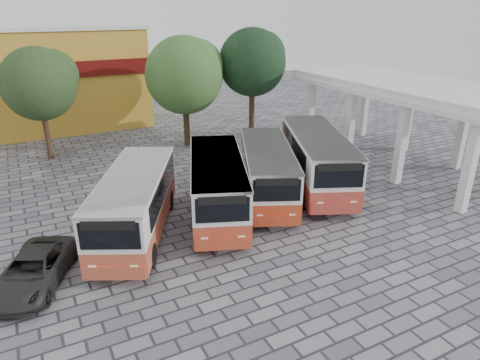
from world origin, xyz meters
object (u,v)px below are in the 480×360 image
bus_far_left (135,201)px  bus_far_right (317,157)px  bus_centre_left (217,183)px  bus_centre_right (267,169)px  parked_car (33,271)px

bus_far_left → bus_far_right: (10.55, 0.79, 0.14)m
bus_far_left → bus_centre_left: bus_centre_left is taller
bus_centre_right → parked_car: size_ratio=1.89×
bus_far_right → parked_car: (-14.99, -2.78, -1.20)m
bus_far_left → bus_centre_left: (4.10, 0.19, 0.01)m
bus_centre_left → bus_far_left: bearing=-155.8°
bus_centre_right → parked_car: bearing=-141.8°
bus_centre_left → bus_centre_right: 3.24m
bus_centre_left → parked_car: (-8.53, -2.18, -1.07)m
bus_centre_left → bus_far_right: size_ratio=0.93×
bus_far_left → bus_centre_right: size_ratio=1.02×
parked_car → bus_centre_left: bearing=40.4°
bus_far_left → parked_car: (-4.43, -1.99, -1.06)m
bus_far_left → parked_car: bearing=-129.1°
bus_centre_right → bus_centre_left: bearing=-144.8°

